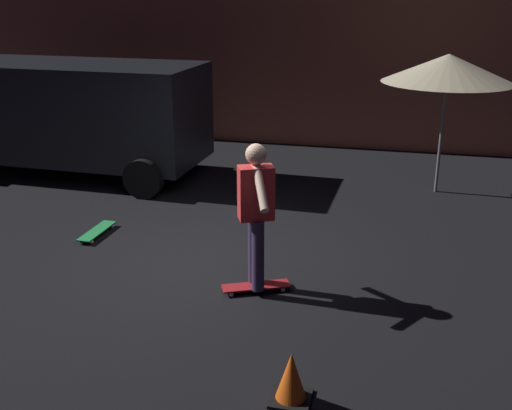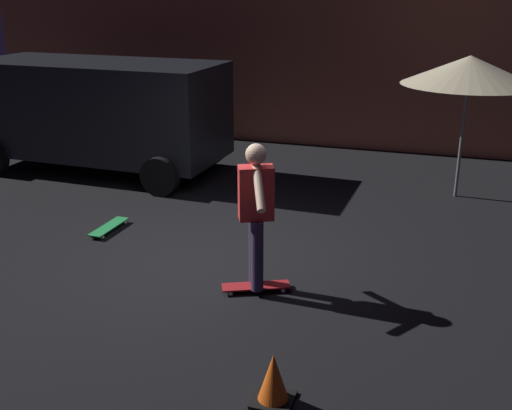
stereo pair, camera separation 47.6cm
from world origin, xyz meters
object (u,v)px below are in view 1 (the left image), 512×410
(skater, at_px, (256,206))
(skateboard_ridden, at_px, (256,286))
(patio_umbrella, at_px, (448,68))
(traffic_cone, at_px, (291,379))
(skateboard_spare, at_px, (97,231))
(parked_van, at_px, (75,112))

(skater, bearing_deg, skateboard_ridden, 0.00)
(patio_umbrella, xyz_separation_m, skater, (-2.13, -4.25, -1.04))
(skateboard_ridden, height_order, traffic_cone, traffic_cone)
(skateboard_spare, bearing_deg, traffic_cone, -41.71)
(parked_van, xyz_separation_m, skateboard_ridden, (4.30, -3.82, -1.11))
(skateboard_spare, xyz_separation_m, skater, (2.58, -1.11, 0.98))
(skateboard_spare, bearing_deg, parked_van, 122.41)
(parked_van, height_order, traffic_cone, parked_van)
(patio_umbrella, height_order, skater, patio_umbrella)
(traffic_cone, bearing_deg, parked_van, 131.64)
(traffic_cone, bearing_deg, skateboard_spare, 138.29)
(parked_van, xyz_separation_m, skateboard_spare, (1.72, -2.71, -1.11))
(patio_umbrella, bearing_deg, parked_van, -176.18)
(parked_van, xyz_separation_m, patio_umbrella, (6.43, 0.43, 0.91))
(skateboard_ridden, bearing_deg, skater, 180.00)
(skateboard_ridden, relative_size, skateboard_spare, 1.01)
(parked_van, relative_size, traffic_cone, 10.14)
(skater, bearing_deg, patio_umbrella, 63.42)
(skateboard_ridden, distance_m, skater, 0.98)
(skater, bearing_deg, traffic_cone, -67.95)
(skater, xyz_separation_m, traffic_cone, (0.75, -1.86, -0.83))
(skateboard_ridden, bearing_deg, parked_van, 138.36)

